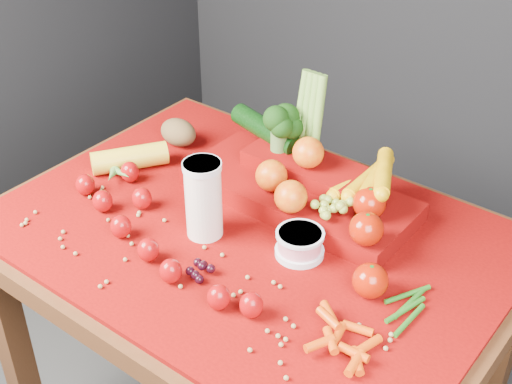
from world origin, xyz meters
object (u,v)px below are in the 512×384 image
Objects in this scene: produce_mound at (307,181)px; table at (250,269)px; yogurt_bowl at (300,243)px; milk_glass at (203,197)px.

table is at bearing -102.53° from produce_mound.
yogurt_bowl reaches higher than table.
milk_glass is (-0.07, -0.06, 0.20)m from table.
produce_mound reaches higher than milk_glass.
milk_glass is at bearing -115.33° from produce_mound.
yogurt_bowl is 0.17× the size of produce_mound.
yogurt_bowl is 0.19m from produce_mound.
produce_mound is at bearing 77.47° from table.
yogurt_bowl is at bearing -0.50° from table.
produce_mound is at bearing 64.67° from milk_glass.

